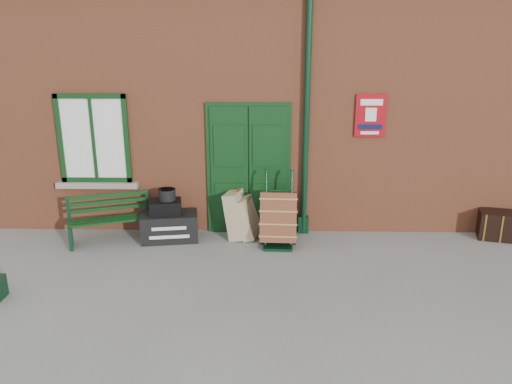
{
  "coord_description": "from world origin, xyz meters",
  "views": [
    {
      "loc": [
        0.0,
        -6.72,
        3.29
      ],
      "look_at": [
        -0.16,
        0.6,
        1.0
      ],
      "focal_mm": 35.0,
      "sensor_mm": 36.0,
      "label": 1
    }
  ],
  "objects_px": {
    "dark_trunk": "(499,225)",
    "bench": "(110,218)",
    "porter_trolley": "(278,218)",
    "houdini_trunk": "(170,227)"
  },
  "relations": [
    {
      "from": "bench",
      "to": "houdini_trunk",
      "type": "xyz_separation_m",
      "value": [
        0.98,
        0.07,
        -0.18
      ]
    },
    {
      "from": "porter_trolley",
      "to": "dark_trunk",
      "type": "relative_size",
      "value": 1.83
    },
    {
      "from": "bench",
      "to": "houdini_trunk",
      "type": "relative_size",
      "value": 1.49
    },
    {
      "from": "bench",
      "to": "porter_trolley",
      "type": "relative_size",
      "value": 1.15
    },
    {
      "from": "bench",
      "to": "porter_trolley",
      "type": "xyz_separation_m",
      "value": [
        2.8,
        -0.09,
        0.05
      ]
    },
    {
      "from": "dark_trunk",
      "to": "bench",
      "type": "bearing_deg",
      "value": -163.3
    },
    {
      "from": "houdini_trunk",
      "to": "porter_trolley",
      "type": "relative_size",
      "value": 0.77
    },
    {
      "from": "porter_trolley",
      "to": "dark_trunk",
      "type": "xyz_separation_m",
      "value": [
        3.75,
        0.34,
        -0.23
      ]
    },
    {
      "from": "houdini_trunk",
      "to": "dark_trunk",
      "type": "bearing_deg",
      "value": -6.96
    },
    {
      "from": "porter_trolley",
      "to": "bench",
      "type": "bearing_deg",
      "value": -179.6
    }
  ]
}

